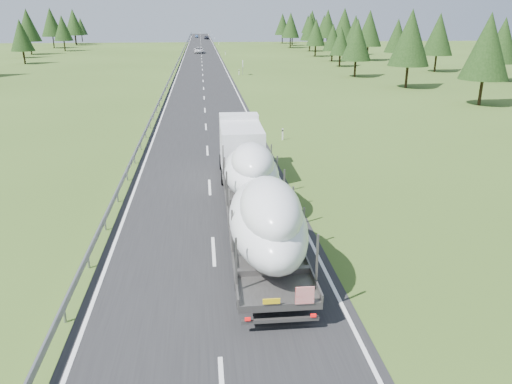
{
  "coord_description": "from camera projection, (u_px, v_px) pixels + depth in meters",
  "views": [
    {
      "loc": [
        -0.27,
        -11.52,
        10.11
      ],
      "look_at": [
        2.15,
        10.94,
        2.1
      ],
      "focal_mm": 35.0,
      "sensor_mm": 36.0,
      "label": 1
    }
  ],
  "objects": [
    {
      "name": "distant_car_blue",
      "position": [
        197.0,
        36.0,
        242.61
      ],
      "size": [
        1.49,
        4.12,
        1.35
      ],
      "primitive_type": "imported",
      "rotation": [
        0.0,
        0.0,
        -0.01
      ],
      "color": "#192B46",
      "rests_on": "ground"
    },
    {
      "name": "marker_posts",
      "position": [
        221.0,
        47.0,
        159.94
      ],
      "size": [
        0.13,
        350.08,
        1.0
      ],
      "color": "silver",
      "rests_on": "ground"
    },
    {
      "name": "distant_car_dark",
      "position": [
        207.0,
        37.0,
        225.46
      ],
      "size": [
        2.3,
        4.86,
        1.6
      ],
      "primitive_type": "imported",
      "rotation": [
        0.0,
        0.0,
        0.09
      ],
      "color": "black",
      "rests_on": "ground"
    },
    {
      "name": "road_surface",
      "position": [
        202.0,
        65.0,
        107.92
      ],
      "size": [
        10.0,
        400.0,
        0.02
      ],
      "primitive_type": "cube",
      "color": "black",
      "rests_on": "ground"
    },
    {
      "name": "boat_truck",
      "position": [
        254.0,
        183.0,
        24.64
      ],
      "size": [
        3.06,
        20.38,
        4.36
      ],
      "color": "white",
      "rests_on": "ground"
    },
    {
      "name": "distant_van",
      "position": [
        199.0,
        50.0,
        141.91
      ],
      "size": [
        2.82,
        5.99,
        1.65
      ],
      "primitive_type": "imported",
      "rotation": [
        0.0,
        0.0,
        0.01
      ],
      "color": "silver",
      "rests_on": "ground"
    },
    {
      "name": "guardrail",
      "position": [
        177.0,
        63.0,
        107.13
      ],
      "size": [
        0.1,
        400.0,
        0.76
      ],
      "color": "slate",
      "rests_on": "ground"
    },
    {
      "name": "tree_line_right",
      "position": [
        379.0,
        32.0,
        108.68
      ],
      "size": [
        27.68,
        246.61,
        12.37
      ],
      "color": "black",
      "rests_on": "ground"
    },
    {
      "name": "highway_sign",
      "position": [
        243.0,
        65.0,
        89.3
      ],
      "size": [
        0.08,
        0.9,
        2.6
      ],
      "color": "slate",
      "rests_on": "ground"
    }
  ]
}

